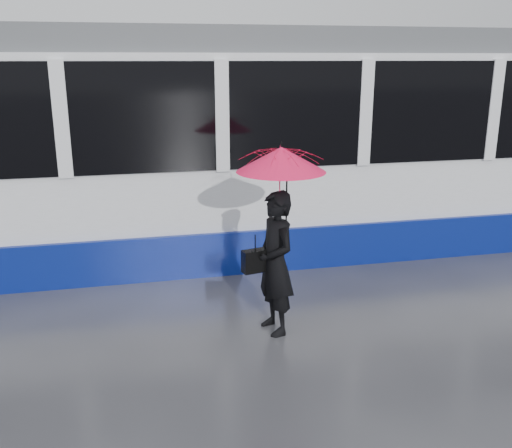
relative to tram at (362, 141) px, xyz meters
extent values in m
plane|color=#2C2C31|center=(-2.19, -2.50, -1.64)|extent=(90.00, 90.00, 0.00)
cube|color=#3F3D38|center=(-2.19, -0.72, -1.63)|extent=(34.00, 0.07, 0.02)
cube|color=#3F3D38|center=(-2.19, 0.72, -1.63)|extent=(34.00, 0.07, 0.02)
cube|color=white|center=(0.00, 0.00, -0.11)|extent=(24.00, 2.40, 2.95)
cube|color=navy|center=(0.00, 0.00, -1.33)|extent=(24.00, 2.56, 0.62)
cube|color=black|center=(0.00, 0.00, 0.56)|extent=(23.00, 2.48, 1.40)
cube|color=#515558|center=(0.00, 0.00, 1.54)|extent=(23.60, 2.20, 0.35)
imported|color=black|center=(-2.24, -3.03, -0.84)|extent=(0.50, 0.65, 1.60)
imported|color=#EA135B|center=(-2.19, -3.03, 0.04)|extent=(1.04, 1.06, 0.80)
cone|color=#EA135B|center=(-2.19, -3.03, 0.29)|extent=(1.12, 1.12, 0.26)
cylinder|color=black|center=(-2.19, -3.03, 0.44)|extent=(0.01, 0.01, 0.06)
cylinder|color=black|center=(-2.12, -3.01, -0.26)|extent=(0.02, 0.02, 0.70)
cube|color=black|center=(-2.46, -3.01, -0.80)|extent=(0.31, 0.18, 0.25)
cylinder|color=black|center=(-2.46, -3.01, -0.59)|extent=(0.01, 0.01, 0.18)
camera|label=1|loc=(-3.74, -8.65, 1.29)|focal=40.00mm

